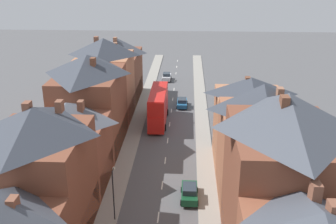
# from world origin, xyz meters

# --- Properties ---
(pavement_left) EXTENTS (2.20, 104.00, 0.14)m
(pavement_left) POSITION_xyz_m (-5.10, 38.00, 0.07)
(pavement_left) COLOR gray
(pavement_left) RESTS_ON ground
(pavement_right) EXTENTS (2.20, 104.00, 0.14)m
(pavement_right) POSITION_xyz_m (5.10, 38.00, 0.07)
(pavement_right) COLOR gray
(pavement_right) RESTS_ON ground
(centre_line_dashes) EXTENTS (0.14, 97.80, 0.01)m
(centre_line_dashes) POSITION_xyz_m (0.00, 36.00, 0.01)
(centre_line_dashes) COLOR silver
(centre_line_dashes) RESTS_ON ground
(terrace_row_left) EXTENTS (8.00, 72.89, 13.13)m
(terrace_row_left) POSITION_xyz_m (-10.18, 24.26, 5.88)
(terrace_row_left) COLOR #BCB7A8
(terrace_row_left) RESTS_ON ground
(terrace_row_right) EXTENTS (8.00, 46.02, 14.87)m
(terrace_row_right) POSITION_xyz_m (10.19, 11.72, 6.14)
(terrace_row_right) COLOR brown
(terrace_row_right) RESTS_ON ground
(double_decker_bus_lead) EXTENTS (2.74, 10.80, 5.30)m
(double_decker_bus_lead) POSITION_xyz_m (-1.81, 42.57, 2.82)
(double_decker_bus_lead) COLOR red
(double_decker_bus_lead) RESTS_ON ground
(car_near_blue) EXTENTS (1.90, 3.99, 1.69)m
(car_near_blue) POSITION_xyz_m (3.10, 21.39, 0.85)
(car_near_blue) COLOR #144728
(car_near_blue) RESTS_ON ground
(car_near_silver) EXTENTS (1.90, 3.89, 1.70)m
(car_near_silver) POSITION_xyz_m (-1.80, 66.17, 0.85)
(car_near_silver) COLOR silver
(car_near_silver) RESTS_ON ground
(car_parked_right_a) EXTENTS (1.90, 4.06, 1.58)m
(car_parked_right_a) POSITION_xyz_m (1.80, 50.04, 0.80)
(car_parked_right_a) COLOR #236093
(car_parked_right_a) RESTS_ON ground
(street_lamp) EXTENTS (0.20, 1.12, 5.50)m
(street_lamp) POSITION_xyz_m (-4.25, 17.42, 3.24)
(street_lamp) COLOR black
(street_lamp) RESTS_ON ground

